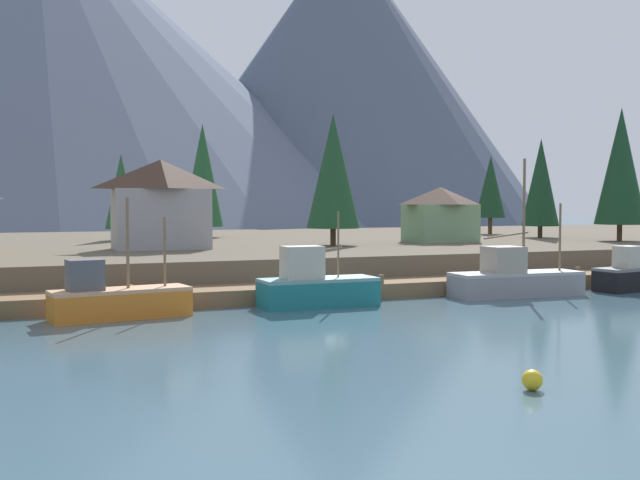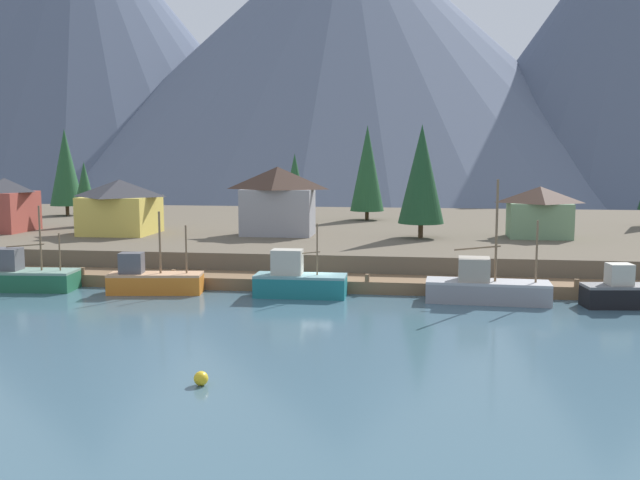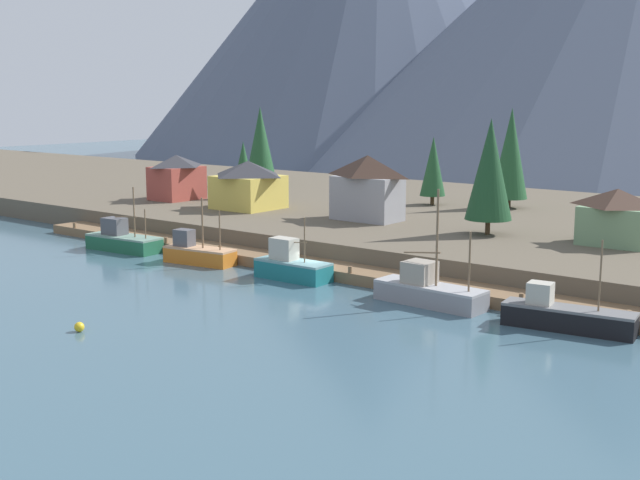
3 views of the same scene
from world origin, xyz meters
TOP-DOWN VIEW (x-y plane):
  - ground_plane at (0.00, 20.00)m, footprint 400.00×400.00m
  - dock at (0.00, 1.99)m, footprint 80.00×4.00m
  - shoreline_bank at (0.00, 32.00)m, footprint 400.00×56.00m
  - mountain_west_peak at (-89.15, 140.76)m, footprint 137.43×137.43m
  - mountain_central_peak at (-12.19, 140.62)m, footprint 164.41×164.41m
  - mountain_east_peak at (57.30, 127.29)m, footprint 99.50×99.50m
  - fishing_boat_green at (-24.36, -2.01)m, footprint 8.94×3.69m
  - fishing_boat_orange at (-13.02, -1.83)m, footprint 7.65×3.34m
  - fishing_boat_teal at (-1.27, -1.49)m, footprint 7.16×2.71m
  - fishing_boat_grey at (13.02, -1.69)m, footprint 9.21×3.12m
  - house_yellow at (-24.01, 17.20)m, footprint 7.55×7.28m
  - house_red at (-37.76, 17.83)m, footprint 5.30×6.63m
  - house_grey at (-6.90, 18.34)m, footprint 7.86×4.48m
  - house_green at (20.27, 19.92)m, footprint 6.49×4.77m
  - conifer_near_right at (8.17, 17.95)m, footprint 4.69×4.69m
  - conifer_mid_right at (-31.54, 24.30)m, footprint 2.84×2.84m
  - conifer_back_left at (-7.90, 34.34)m, footprint 3.26×3.26m
  - conifer_back_right at (-41.31, 38.47)m, footprint 4.57×4.57m
  - conifer_centre at (1.16, 37.53)m, footprint 4.43×4.43m
  - channel_buoy at (-2.21, -23.37)m, footprint 0.70×0.70m

SIDE VIEW (x-z plane):
  - ground_plane at x=0.00m, z-range -1.00..0.00m
  - channel_buoy at x=-2.21m, z-range 0.00..0.70m
  - dock at x=0.00m, z-range -0.30..1.30m
  - fishing_boat_orange at x=-13.02m, z-range -2.24..4.32m
  - fishing_boat_green at x=-24.36m, z-range -2.38..4.55m
  - fishing_boat_grey at x=13.02m, z-range -3.47..5.76m
  - fishing_boat_teal at x=-1.27m, z-range -1.67..4.08m
  - shoreline_bank at x=0.00m, z-range 0.00..2.50m
  - house_green at x=20.27m, z-range 2.56..7.86m
  - house_yellow at x=-24.01m, z-range 2.56..8.46m
  - house_red at x=-37.76m, z-range 2.56..8.54m
  - house_grey at x=-6.90m, z-range 2.58..9.86m
  - conifer_mid_right at x=-31.54m, z-range 3.25..10.96m
  - conifer_back_left at x=-7.90m, z-range 3.07..11.78m
  - conifer_near_right at x=8.17m, z-range 3.26..14.87m
  - conifer_centre at x=1.16m, z-range 3.09..15.45m
  - conifer_back_right at x=-41.31m, z-range 3.21..15.36m
  - mountain_east_peak at x=57.30m, z-range 0.00..72.19m
  - mountain_central_peak at x=-12.19m, z-range 0.00..75.75m
  - mountain_west_peak at x=-89.15m, z-range 0.00..84.66m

